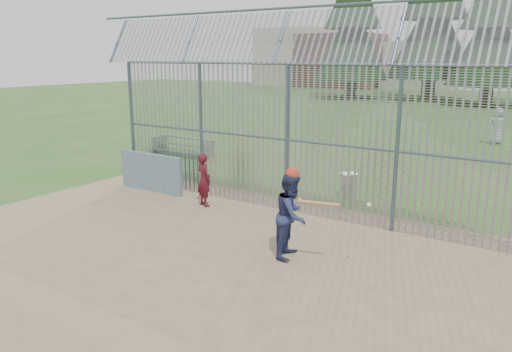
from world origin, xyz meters
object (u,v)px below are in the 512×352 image
Objects in this scene: batter at (292,215)px; bleacher at (183,146)px; onlooker at (204,180)px; trash_can at (348,185)px; dugout_wall at (151,172)px.

batter is 0.61× the size of bleacher.
onlooker is 4.40m from trash_can.
trash_can is at bearing 27.79° from dugout_wall.
onlooker is (2.42, -0.30, 0.16)m from dugout_wall.
bleacher is (-8.66, 2.17, 0.03)m from trash_can.
trash_can is 8.93m from bleacher.
onlooker is at bearing -7.12° from dugout_wall.
batter is 5.11m from trash_can.
batter is 11.95m from bleacher.
batter is 2.21× the size of trash_can.
trash_can is (-0.88, 5.00, -0.55)m from batter.
batter is at bearing -18.62° from dugout_wall.
batter is at bearing -36.93° from bleacher.
trash_can is at bearing -2.24° from batter.
batter is 1.20× the size of onlooker.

